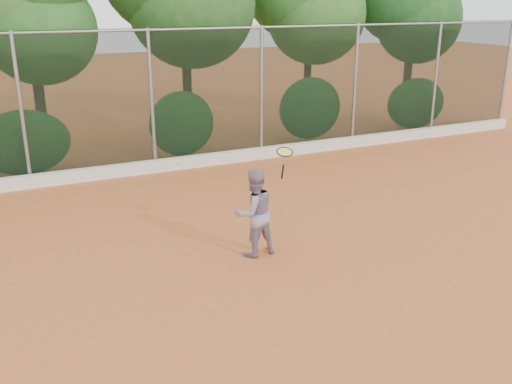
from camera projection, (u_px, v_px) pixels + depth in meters
name	position (u px, v px, depth m)	size (l,w,h in m)	color
ground	(284.00, 290.00, 8.59)	(80.00, 80.00, 0.00)	#C1602D
concrete_curb	(157.00, 166.00, 14.38)	(24.00, 0.20, 0.30)	silver
tennis_player	(254.00, 213.00, 9.54)	(0.74, 0.57, 1.51)	gray
chainlink_fence	(152.00, 97.00, 13.98)	(24.09, 0.09, 3.50)	black
tennis_racket	(284.00, 154.00, 9.24)	(0.33, 0.32, 0.55)	black
tennis_ball_in_flight	(177.00, 162.00, 8.92)	(0.07, 0.07, 0.07)	#CEE233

